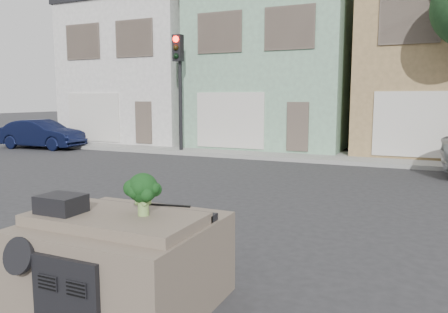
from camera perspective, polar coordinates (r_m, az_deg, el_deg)
The scene contains 10 objects.
ground_plane at distance 7.93m, azimuth 0.66°, elevation -9.92°, with size 120.00×120.00×0.00m, color #303033.
sidewalk at distance 17.84m, azimuth 14.32°, elevation -0.10°, with size 40.00×3.00×0.15m, color gray.
townhouse_white at distance 25.65m, azimuth -9.05°, elevation 10.59°, with size 7.20×8.20×7.55m, color silver.
townhouse_mint at distance 22.45m, azimuth 7.48°, elevation 11.07°, with size 7.20×8.20×7.55m, color #82AD8F.
navy_sedan at distance 22.74m, azimuth -22.64°, elevation 0.97°, with size 1.46×4.19×1.38m, color black.
traffic_signal at distance 19.00m, azimuth -5.87°, elevation 8.04°, with size 0.40×0.40×5.10m, color black.
car_dashboard at distance 5.29m, azimuth -12.82°, elevation -12.80°, with size 2.00×1.80×1.12m, color #6D5F50.
instrument_hump at distance 5.22m, azimuth -20.49°, elevation -5.81°, with size 0.48×0.38×0.20m, color black.
wiper_arm at distance 5.27m, azimuth -8.05°, elevation -6.27°, with size 0.70×0.03×0.02m, color black.
broccoli at distance 4.82m, azimuth -10.54°, elevation -4.82°, with size 0.39×0.39×0.48m, color black.
Camera 1 is at (3.03, -6.93, 2.39)m, focal length 35.00 mm.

